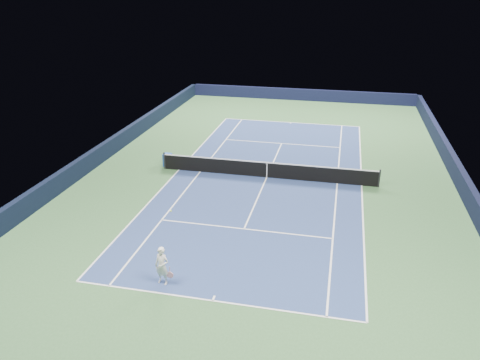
# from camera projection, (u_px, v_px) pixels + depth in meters

# --- Properties ---
(ground) EXTENTS (40.00, 40.00, 0.00)m
(ground) POSITION_uv_depth(u_px,v_px,m) (267.00, 177.00, 27.73)
(ground) COLOR #315A31
(ground) RESTS_ON ground
(wall_far) EXTENTS (22.00, 0.35, 1.10)m
(wall_far) POSITION_uv_depth(u_px,v_px,m) (301.00, 95.00, 45.29)
(wall_far) COLOR black
(wall_far) RESTS_ON ground
(wall_right) EXTENTS (0.35, 40.00, 1.10)m
(wall_right) POSITION_uv_depth(u_px,v_px,m) (464.00, 185.00, 25.34)
(wall_right) COLOR black
(wall_right) RESTS_ON ground
(wall_left) EXTENTS (0.35, 40.00, 1.10)m
(wall_left) POSITION_uv_depth(u_px,v_px,m) (99.00, 155.00, 29.68)
(wall_left) COLOR black
(wall_left) RESTS_ON ground
(court_surface) EXTENTS (10.97, 23.77, 0.01)m
(court_surface) POSITION_uv_depth(u_px,v_px,m) (267.00, 177.00, 27.72)
(court_surface) COLOR navy
(court_surface) RESTS_ON ground
(baseline_far) EXTENTS (10.97, 0.08, 0.00)m
(baseline_far) POSITION_uv_depth(u_px,v_px,m) (291.00, 122.00, 38.38)
(baseline_far) COLOR white
(baseline_far) RESTS_ON ground
(baseline_near) EXTENTS (10.97, 0.08, 0.00)m
(baseline_near) POSITION_uv_depth(u_px,v_px,m) (213.00, 301.00, 17.06)
(baseline_near) COLOR white
(baseline_near) RESTS_ON ground
(sideline_doubles_right) EXTENTS (0.08, 23.77, 0.00)m
(sideline_doubles_right) POSITION_uv_depth(u_px,v_px,m) (362.00, 185.00, 26.62)
(sideline_doubles_right) COLOR white
(sideline_doubles_right) RESTS_ON ground
(sideline_doubles_left) EXTENTS (0.08, 23.77, 0.00)m
(sideline_doubles_left) POSITION_uv_depth(u_px,v_px,m) (179.00, 170.00, 28.82)
(sideline_doubles_left) COLOR white
(sideline_doubles_left) RESTS_ON ground
(sideline_singles_right) EXTENTS (0.08, 23.77, 0.00)m
(sideline_singles_right) POSITION_uv_depth(u_px,v_px,m) (337.00, 183.00, 26.90)
(sideline_singles_right) COLOR white
(sideline_singles_right) RESTS_ON ground
(sideline_singles_left) EXTENTS (0.08, 23.77, 0.00)m
(sideline_singles_left) POSITION_uv_depth(u_px,v_px,m) (200.00, 172.00, 28.55)
(sideline_singles_left) COLOR white
(sideline_singles_left) RESTS_ON ground
(service_line_far) EXTENTS (8.23, 0.08, 0.00)m
(service_line_far) POSITION_uv_depth(u_px,v_px,m) (282.00, 143.00, 33.46)
(service_line_far) COLOR white
(service_line_far) RESTS_ON ground
(service_line_near) EXTENTS (8.23, 0.08, 0.00)m
(service_line_near) POSITION_uv_depth(u_px,v_px,m) (244.00, 229.00, 21.98)
(service_line_near) COLOR white
(service_line_near) RESTS_ON ground
(center_service_line) EXTENTS (0.08, 12.80, 0.00)m
(center_service_line) POSITION_uv_depth(u_px,v_px,m) (267.00, 177.00, 27.72)
(center_service_line) COLOR white
(center_service_line) RESTS_ON ground
(center_mark_far) EXTENTS (0.08, 0.30, 0.00)m
(center_mark_far) POSITION_uv_depth(u_px,v_px,m) (291.00, 123.00, 38.25)
(center_mark_far) COLOR white
(center_mark_far) RESTS_ON ground
(center_mark_near) EXTENTS (0.08, 0.30, 0.00)m
(center_mark_near) POSITION_uv_depth(u_px,v_px,m) (214.00, 298.00, 17.20)
(center_mark_near) COLOR white
(center_mark_near) RESTS_ON ground
(tennis_net) EXTENTS (12.90, 0.10, 1.07)m
(tennis_net) POSITION_uv_depth(u_px,v_px,m) (267.00, 170.00, 27.53)
(tennis_net) COLOR black
(tennis_net) RESTS_ON ground
(sponsor_cube) EXTENTS (0.57, 0.45, 0.81)m
(sponsor_cube) POSITION_uv_depth(u_px,v_px,m) (168.00, 160.00, 29.30)
(sponsor_cube) COLOR #1D4BB3
(sponsor_cube) RESTS_ON ground
(tennis_player) EXTENTS (0.77, 1.27, 2.67)m
(tennis_player) POSITION_uv_depth(u_px,v_px,m) (162.00, 266.00, 17.76)
(tennis_player) COLOR white
(tennis_player) RESTS_ON ground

